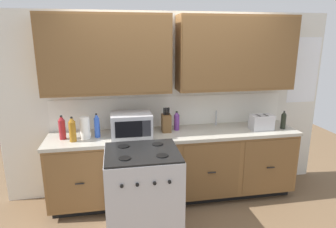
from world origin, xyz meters
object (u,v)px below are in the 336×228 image
(toaster, at_px, (261,122))
(bottle_amber, at_px, (72,130))
(microwave, at_px, (131,125))
(paper_towel_roll, at_px, (85,128))
(stove_range, at_px, (143,193))
(bottle_blue, at_px, (97,126))
(knife_block, at_px, (166,123))
(bottle_violet, at_px, (177,121))
(bottle_dark, at_px, (283,120))
(bottle_red, at_px, (62,128))

(toaster, xyz_separation_m, bottle_amber, (-2.32, -0.03, 0.05))
(microwave, xyz_separation_m, bottle_amber, (-0.67, -0.07, 0.00))
(paper_towel_roll, xyz_separation_m, bottle_amber, (-0.13, -0.09, 0.01))
(stove_range, relative_size, bottle_blue, 3.28)
(stove_range, distance_m, toaster, 1.76)
(knife_block, bearing_deg, stove_range, -118.43)
(toaster, bearing_deg, bottle_amber, -179.30)
(microwave, bearing_deg, toaster, -1.61)
(microwave, distance_m, bottle_violet, 0.60)
(stove_range, bearing_deg, bottle_amber, 144.66)
(bottle_amber, xyz_separation_m, bottle_violet, (1.25, 0.21, -0.02))
(bottle_dark, bearing_deg, toaster, 177.28)
(paper_towel_roll, height_order, bottle_red, bottle_red)
(microwave, relative_size, bottle_violet, 1.96)
(bottle_blue, bearing_deg, toaster, -2.01)
(toaster, xyz_separation_m, bottle_dark, (0.30, -0.01, 0.02))
(microwave, distance_m, bottle_dark, 1.95)
(bottle_amber, bearing_deg, stove_range, -35.34)
(stove_range, distance_m, bottle_violet, 1.05)
(bottle_violet, bearing_deg, stove_range, -125.12)
(paper_towel_roll, bearing_deg, bottle_dark, -1.63)
(bottle_blue, bearing_deg, stove_range, -52.96)
(bottle_red, relative_size, bottle_dark, 1.20)
(microwave, xyz_separation_m, toaster, (1.65, -0.05, -0.04))
(stove_range, height_order, bottle_amber, bottle_amber)
(stove_range, relative_size, paper_towel_roll, 3.65)
(toaster, distance_m, bottle_red, 2.45)
(microwave, distance_m, toaster, 1.65)
(knife_block, relative_size, bottle_red, 1.10)
(stove_range, height_order, bottle_dark, bottle_dark)
(stove_range, distance_m, bottle_red, 1.21)
(microwave, height_order, bottle_amber, bottle_amber)
(microwave, distance_m, bottle_red, 0.80)
(bottle_blue, xyz_separation_m, bottle_violet, (0.98, 0.11, -0.02))
(microwave, height_order, bottle_violet, microwave)
(paper_towel_roll, relative_size, bottle_red, 0.92)
(toaster, bearing_deg, bottle_red, 178.12)
(toaster, xyz_separation_m, paper_towel_roll, (-2.19, 0.06, 0.03))
(microwave, relative_size, knife_block, 1.55)
(bottle_blue, height_order, bottle_dark, bottle_blue)
(bottle_violet, bearing_deg, bottle_dark, -8.00)
(bottle_red, bearing_deg, bottle_blue, -1.20)
(knife_block, bearing_deg, bottle_blue, -175.80)
(stove_range, xyz_separation_m, paper_towel_roll, (-0.61, 0.61, 0.57))
(bottle_red, distance_m, bottle_violet, 1.38)
(bottle_amber, bearing_deg, paper_towel_roll, 33.55)
(toaster, relative_size, bottle_amber, 0.96)
(stove_range, bearing_deg, microwave, 96.54)
(microwave, bearing_deg, bottle_blue, 176.36)
(stove_range, bearing_deg, bottle_dark, 15.90)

